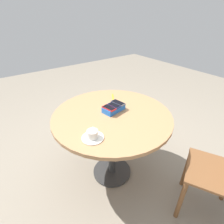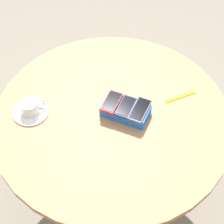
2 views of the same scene
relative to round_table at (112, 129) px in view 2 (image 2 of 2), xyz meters
name	(u,v)px [view 2 (image 2 of 2)]	position (x,y,z in m)	size (l,w,h in m)	color
ground_plane	(112,192)	(0.00, 0.00, -0.63)	(8.00, 8.00, 0.00)	gray
round_table	(112,129)	(0.00, 0.00, 0.00)	(1.03, 1.03, 0.73)	#2D2D2D
phone_box	(126,110)	(-0.05, -0.04, 0.13)	(0.21, 0.14, 0.05)	blue
phone_gray	(140,110)	(-0.11, -0.05, 0.16)	(0.08, 0.14, 0.01)	#515156
phone_navy	(126,107)	(-0.05, -0.03, 0.16)	(0.08, 0.13, 0.01)	navy
phone_red	(112,102)	(0.02, -0.02, 0.16)	(0.08, 0.13, 0.01)	red
saucer	(31,112)	(0.30, 0.18, 0.11)	(0.16, 0.16, 0.01)	silver
coffee_cup	(30,107)	(0.30, 0.18, 0.14)	(0.08, 0.10, 0.06)	silver
lanyard_strap	(180,97)	(-0.20, -0.26, 0.11)	(0.15, 0.02, 0.00)	orange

